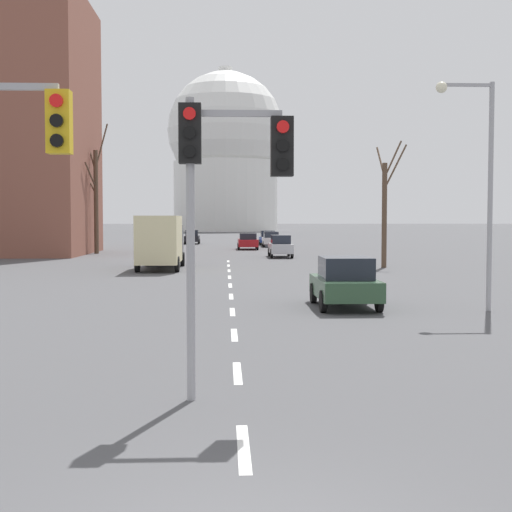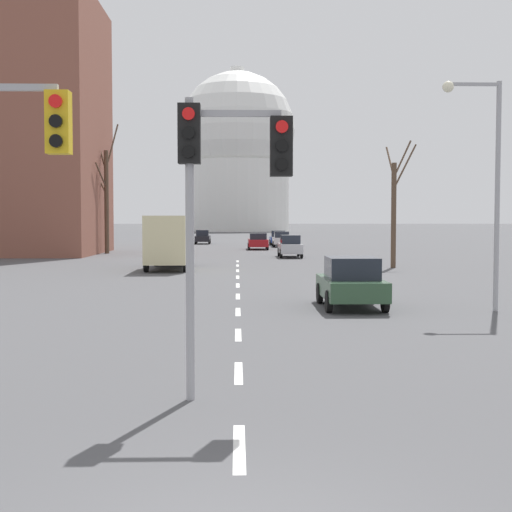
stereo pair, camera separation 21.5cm
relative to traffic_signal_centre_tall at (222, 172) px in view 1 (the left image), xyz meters
The scene contains 22 objects.
lane_stripe_0 4.48m from the traffic_signal_centre_tall, 83.69° to the right, with size 0.16×2.00×0.01m, color silver.
lane_stripe_1 4.24m from the traffic_signal_centre_tall, 82.24° to the left, with size 0.16×2.00×0.01m, color silver.
lane_stripe_2 7.51m from the traffic_signal_centre_tall, 87.59° to the left, with size 0.16×2.00×0.01m, color silver.
lane_stripe_3 11.63m from the traffic_signal_centre_tall, 88.57° to the left, with size 0.16×2.00×0.01m, color silver.
lane_stripe_4 15.96m from the traffic_signal_centre_tall, 88.99° to the left, with size 0.16×2.00×0.01m, color silver.
lane_stripe_5 20.36m from the traffic_signal_centre_tall, 89.21° to the left, with size 0.16×2.00×0.01m, color silver.
lane_stripe_6 24.80m from the traffic_signal_centre_tall, 89.36° to the left, with size 0.16×2.00×0.01m, color silver.
lane_stripe_7 29.25m from the traffic_signal_centre_tall, 89.46° to the left, with size 0.16×2.00×0.01m, color silver.
lane_stripe_8 33.72m from the traffic_signal_centre_tall, 89.53° to the left, with size 0.16×2.00×0.01m, color silver.
lane_stripe_9 38.20m from the traffic_signal_centre_tall, 89.59° to the left, with size 0.16×2.00×0.01m, color silver.
traffic_signal_centre_tall is the anchor object (origin of this frame).
street_lamp_right 13.71m from the traffic_signal_centre_tall, 53.22° to the left, with size 1.89×0.36×7.32m.
sedan_near_left 72.48m from the traffic_signal_centre_tall, 93.01° to the left, with size 1.77×4.21×1.64m.
sedan_near_right 12.93m from the traffic_signal_centre_tall, 71.29° to the left, with size 1.97×4.04×1.71m.
sedan_mid_centre 63.40m from the traffic_signal_centre_tall, 85.57° to the left, with size 1.81×4.19×1.61m.
sedan_far_left 43.37m from the traffic_signal_centre_tall, 84.27° to the left, with size 1.73×4.59×1.72m.
sedan_far_right 68.79m from the traffic_signal_centre_tall, 85.95° to the left, with size 1.86×4.11×1.63m.
sedan_distant_centre 57.32m from the traffic_signal_centre_tall, 87.74° to the left, with size 1.95×4.57×1.58m.
delivery_truck 30.65m from the traffic_signal_centre_tall, 96.99° to the left, with size 2.44×7.20×3.14m.
bare_tree_left_near 50.75m from the traffic_signal_centre_tall, 102.43° to the left, with size 2.32×4.97×11.25m.
bare_tree_right_near 32.81m from the traffic_signal_centre_tall, 72.67° to the left, with size 1.77×2.29×7.78m.
capitol_dome 160.31m from the traffic_signal_centre_tall, 89.90° to the left, with size 27.56×27.56×38.93m.
Camera 1 is at (-0.24, -6.20, 2.98)m, focal length 50.00 mm.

